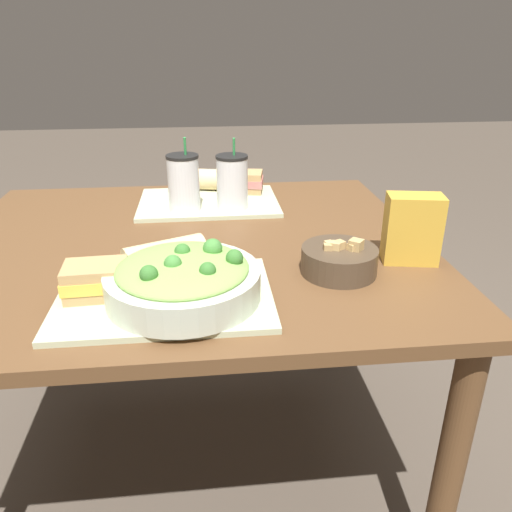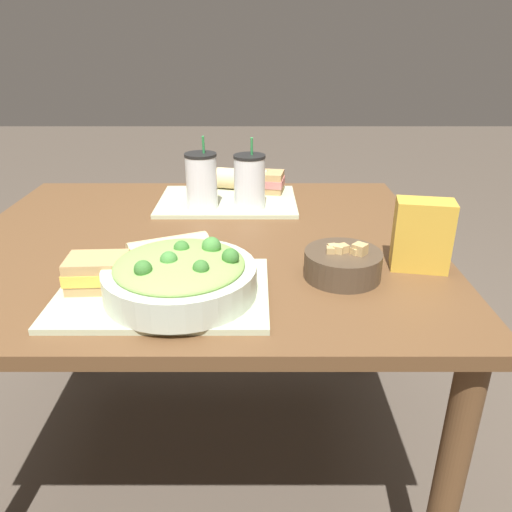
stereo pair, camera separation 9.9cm
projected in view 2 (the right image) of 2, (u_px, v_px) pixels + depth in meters
The scene contains 13 objects.
ground_plane at pixel (210, 453), 1.56m from camera, with size 12.00×12.00×0.00m, color #4C4238.
dining_table at pixel (201, 272), 1.30m from camera, with size 1.18×1.01×0.73m.
tray_near at pixel (165, 292), 0.99m from camera, with size 0.41×0.29×0.01m.
tray_far at pixel (229, 201), 1.52m from camera, with size 0.41×0.29×0.01m.
salad_bowl at pixel (181, 274), 0.95m from camera, with size 0.29×0.29×0.10m.
soup_bowl at pixel (344, 263), 1.05m from camera, with size 0.16×0.16×0.08m.
sandwich_near at pixel (99, 272), 0.98m from camera, with size 0.13×0.09×0.06m.
baguette_near at pixel (171, 252), 1.07m from camera, with size 0.18×0.13×0.07m.
sandwich_far at pixel (264, 182), 1.58m from camera, with size 0.14×0.11×0.06m.
baguette_far at pixel (244, 179), 1.60m from camera, with size 0.17×0.10×0.07m.
drink_cup_dark at pixel (203, 183), 1.42m from camera, with size 0.09×0.09×0.21m.
drink_cup_red at pixel (251, 183), 1.42m from camera, with size 0.09×0.09×0.20m.
chip_bag at pixel (423, 235), 1.07m from camera, with size 0.13×0.09×0.16m.
Camera 2 is at (0.15, -1.17, 1.20)m, focal length 35.00 mm.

